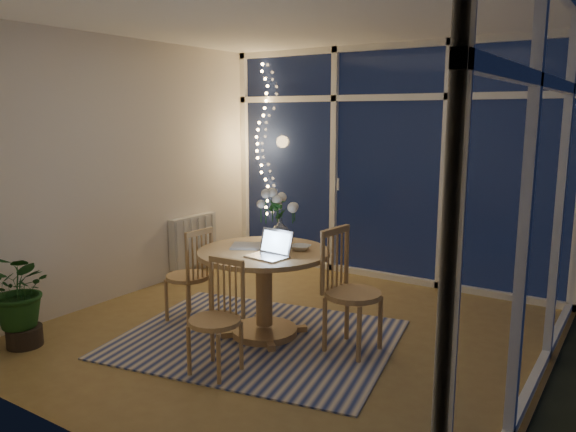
{
  "coord_description": "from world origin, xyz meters",
  "views": [
    {
      "loc": [
        2.49,
        -3.83,
        1.85
      ],
      "look_at": [
        -0.19,
        0.25,
        0.96
      ],
      "focal_mm": 35.0,
      "sensor_mm": 36.0,
      "label": 1
    }
  ],
  "objects_px": {
    "dining_table": "(264,293)",
    "chair_front": "(215,318)",
    "flower_vase": "(280,233)",
    "potted_plant": "(21,301)",
    "chair_left": "(188,274)",
    "chair_right": "(353,291)",
    "laptop": "(267,244)"
  },
  "relations": [
    {
      "from": "chair_front",
      "to": "dining_table",
      "type": "bearing_deg",
      "value": 96.33
    },
    {
      "from": "dining_table",
      "to": "chair_front",
      "type": "bearing_deg",
      "value": -81.26
    },
    {
      "from": "chair_right",
      "to": "laptop",
      "type": "distance_m",
      "value": 0.77
    },
    {
      "from": "dining_table",
      "to": "chair_right",
      "type": "bearing_deg",
      "value": 9.05
    },
    {
      "from": "chair_right",
      "to": "potted_plant",
      "type": "relative_size",
      "value": 1.31
    },
    {
      "from": "dining_table",
      "to": "chair_front",
      "type": "height_order",
      "value": "chair_front"
    },
    {
      "from": "chair_front",
      "to": "potted_plant",
      "type": "bearing_deg",
      "value": -166.3
    },
    {
      "from": "chair_right",
      "to": "flower_vase",
      "type": "xyz_separation_m",
      "value": [
        -0.75,
        0.1,
        0.35
      ]
    },
    {
      "from": "dining_table",
      "to": "potted_plant",
      "type": "distance_m",
      "value": 1.95
    },
    {
      "from": "flower_vase",
      "to": "chair_front",
      "type": "bearing_deg",
      "value": -84.1
    },
    {
      "from": "flower_vase",
      "to": "chair_left",
      "type": "bearing_deg",
      "value": -158.32
    },
    {
      "from": "laptop",
      "to": "chair_front",
      "type": "bearing_deg",
      "value": -87.82
    },
    {
      "from": "dining_table",
      "to": "flower_vase",
      "type": "bearing_deg",
      "value": 85.76
    },
    {
      "from": "dining_table",
      "to": "chair_left",
      "type": "bearing_deg",
      "value": -172.97
    },
    {
      "from": "chair_right",
      "to": "potted_plant",
      "type": "distance_m",
      "value": 2.65
    },
    {
      "from": "chair_front",
      "to": "laptop",
      "type": "distance_m",
      "value": 0.73
    },
    {
      "from": "flower_vase",
      "to": "laptop",
      "type": "bearing_deg",
      "value": -69.94
    },
    {
      "from": "potted_plant",
      "to": "dining_table",
      "type": "bearing_deg",
      "value": 39.44
    },
    {
      "from": "chair_left",
      "to": "flower_vase",
      "type": "xyz_separation_m",
      "value": [
        0.79,
        0.31,
        0.41
      ]
    },
    {
      "from": "laptop",
      "to": "chair_left",
      "type": "bearing_deg",
      "value": -178.84
    },
    {
      "from": "dining_table",
      "to": "potted_plant",
      "type": "height_order",
      "value": "potted_plant"
    },
    {
      "from": "potted_plant",
      "to": "laptop",
      "type": "bearing_deg",
      "value": 32.26
    },
    {
      "from": "flower_vase",
      "to": "chair_right",
      "type": "bearing_deg",
      "value": -7.29
    },
    {
      "from": "chair_right",
      "to": "potted_plant",
      "type": "bearing_deg",
      "value": 126.89
    },
    {
      "from": "flower_vase",
      "to": "potted_plant",
      "type": "distance_m",
      "value": 2.15
    },
    {
      "from": "dining_table",
      "to": "chair_left",
      "type": "distance_m",
      "value": 0.78
    },
    {
      "from": "chair_right",
      "to": "chair_front",
      "type": "height_order",
      "value": "chair_right"
    },
    {
      "from": "chair_left",
      "to": "potted_plant",
      "type": "bearing_deg",
      "value": -29.54
    },
    {
      "from": "laptop",
      "to": "dining_table",
      "type": "bearing_deg",
      "value": 138.12
    },
    {
      "from": "chair_front",
      "to": "potted_plant",
      "type": "distance_m",
      "value": 1.69
    },
    {
      "from": "dining_table",
      "to": "laptop",
      "type": "xyz_separation_m",
      "value": [
        0.16,
        -0.18,
        0.49
      ]
    },
    {
      "from": "flower_vase",
      "to": "potted_plant",
      "type": "relative_size",
      "value": 0.28
    }
  ]
}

